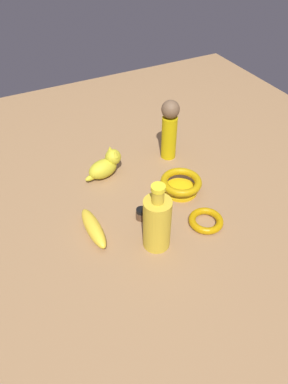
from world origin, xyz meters
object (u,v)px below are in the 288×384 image
Objects in this scene: nail_polish_jar at (141,214)px; cat_figurine at (106,165)px; bowl at (181,184)px; banana at (94,228)px; bottle_tall at (157,222)px; bangle at (206,221)px; person_figure_adult at (169,128)px.

cat_figurine is (0.02, -0.25, 0.02)m from nail_polish_jar.
bowl reaches higher than banana.
bottle_tall is 0.19m from bangle.
bangle is 0.41m from cat_figurine.
nail_polish_jar is at bearing -93.32° from bottle_tall.
nail_polish_jar is 0.26m from cat_figurine.
bottle_tall is 0.96× the size of person_figure_adult.
person_figure_adult is (-0.06, -0.20, 0.09)m from bowl.
person_figure_adult is at bearing 179.54° from cat_figurine.
cat_figurine is at bearing -86.48° from nail_polish_jar.
cat_figurine is (0.19, -0.20, 0.01)m from bowl.
bottle_tall is at bearing -129.02° from banana.
person_figure_adult reaches higher than cat_figurine.
bowl is 0.82× the size of banana.
person_figure_adult is (-0.40, -0.24, 0.10)m from banana.
cat_figurine reaches higher than nail_polish_jar.
cat_figurine is at bearing -45.71° from bowl.
bottle_tall is 1.31× the size of banana.
bangle is at bearing 146.79° from nail_polish_jar.
person_figure_adult reaches higher than bowl.
nail_polish_jar is 0.37m from person_figure_adult.
bowl is 3.64× the size of nail_polish_jar.
nail_polish_jar is (0.18, 0.05, -0.01)m from bowl.
banana is 0.74× the size of person_figure_adult.
cat_figurine reaches higher than bangle.
bottle_tall reaches higher than banana.
banana is (0.33, -0.12, 0.01)m from bangle.
nail_polish_jar is at bearing 93.52° from cat_figurine.
person_figure_adult is at bearing -58.53° from banana.
bowl reaches higher than nail_polish_jar.
bowl is 0.60× the size of person_figure_adult.
nail_polish_jar is at bearing 46.17° from person_figure_adult.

